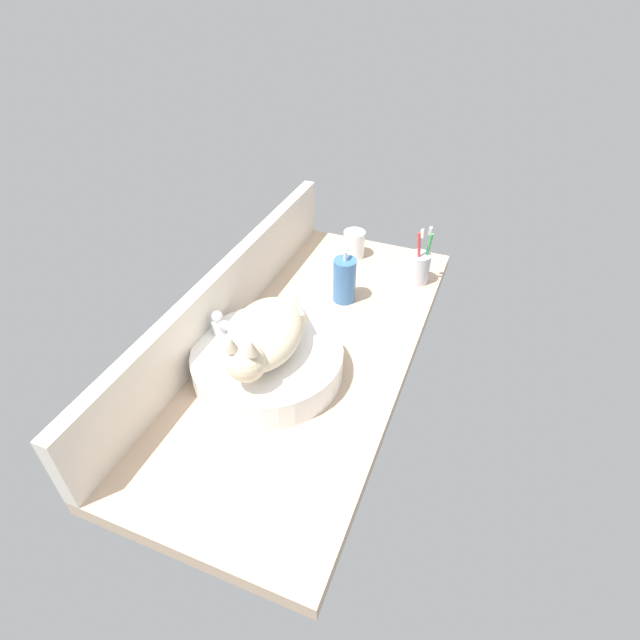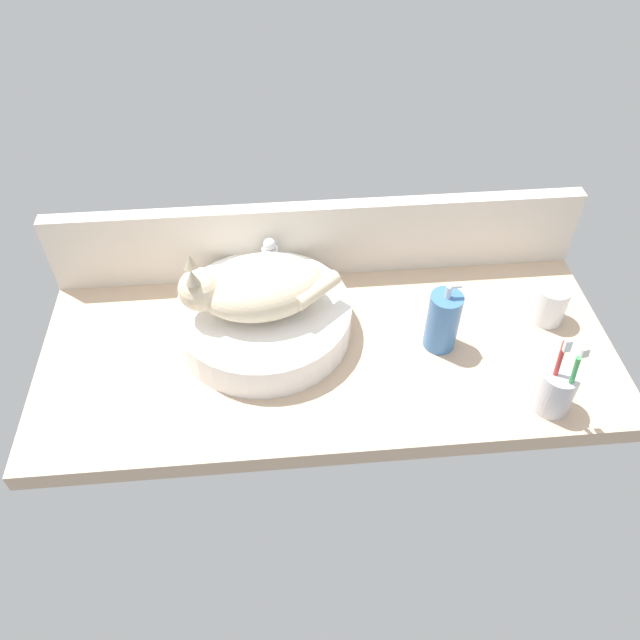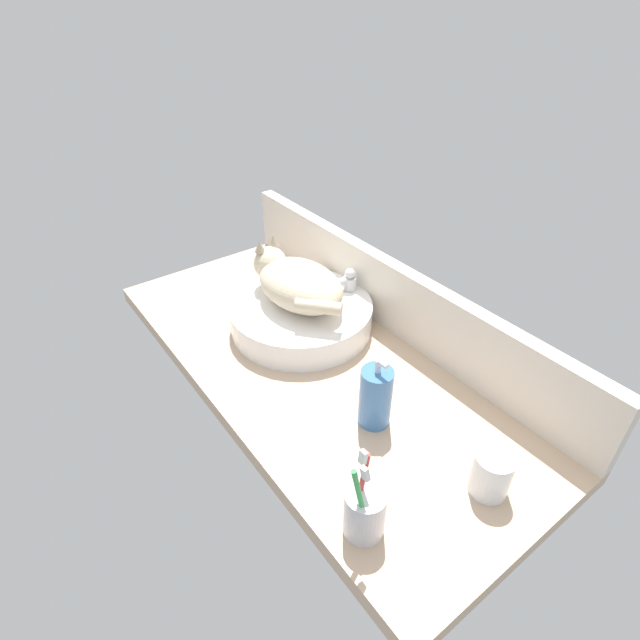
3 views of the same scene
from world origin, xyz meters
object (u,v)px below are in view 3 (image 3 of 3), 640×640
Objects in this scene: cat at (297,282)px; faucet at (346,291)px; sink_basin at (301,315)px; toothbrush_cup at (364,511)px; soap_dispenser at (376,397)px; water_glass at (491,476)px.

cat is 2.38× the size of faucet.
sink_basin is at bearing -98.28° from faucet.
cat is 1.73× the size of toothbrush_cup.
cat is 15.02cm from faucet.
soap_dispenser reaches higher than water_glass.
soap_dispenser is 1.90× the size of water_glass.
faucet is at bearing 166.12° from water_glass.
faucet is 39.90cm from soap_dispenser.
toothbrush_cup is at bearing -24.00° from cat.
cat reaches higher than sink_basin.
toothbrush_cup is (52.05, -38.08, -2.17)cm from faucet.
soap_dispenser is 25.21cm from toothbrush_cup.
soap_dispenser is at bearing -30.25° from faucet.
toothbrush_cup reaches higher than water_glass.
sink_basin is 2.19× the size of soap_dispenser.
soap_dispenser is at bearing 134.36° from toothbrush_cup.
faucet is 64.53cm from toothbrush_cup.
cat reaches higher than soap_dispenser.
faucet is at bearing 143.81° from toothbrush_cup.
sink_basin is 37.16cm from soap_dispenser.
water_glass is at bearing -1.13° from cat.
cat is at bearing 170.02° from soap_dispenser.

